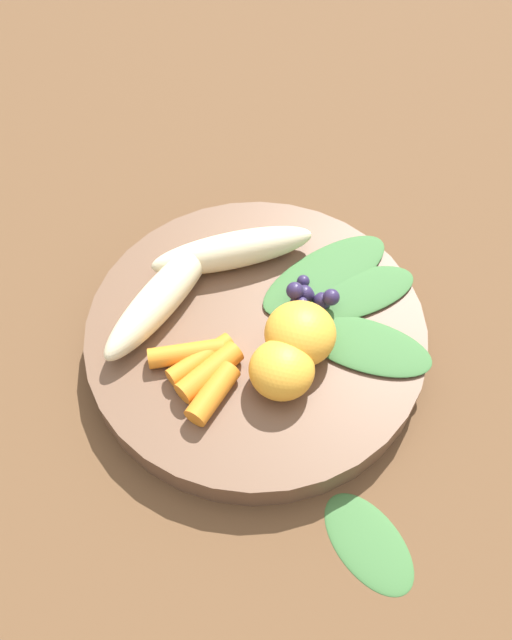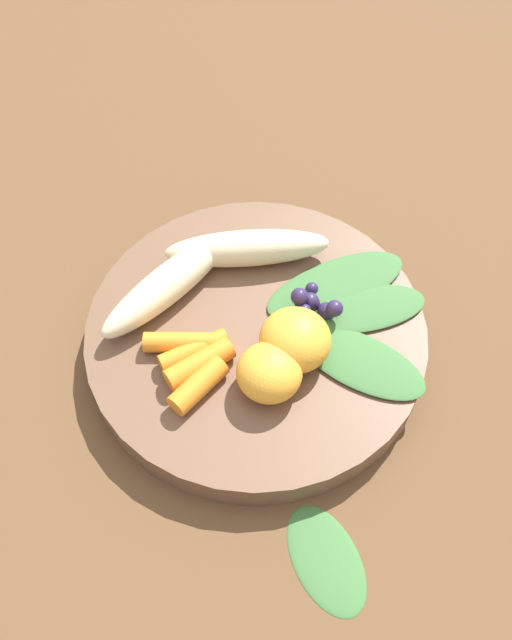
% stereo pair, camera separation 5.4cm
% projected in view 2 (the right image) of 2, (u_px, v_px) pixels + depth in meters
% --- Properties ---
extents(ground_plane, '(2.40, 2.40, 0.00)m').
position_uv_depth(ground_plane, '(256.00, 345.00, 0.57)').
color(ground_plane, brown).
extents(bowl, '(0.27, 0.27, 0.03)m').
position_uv_depth(bowl, '(256.00, 336.00, 0.56)').
color(bowl, brown).
rests_on(bowl, ground_plane).
extents(banana_peeled_left, '(0.11, 0.13, 0.03)m').
position_uv_depth(banana_peeled_left, '(168.00, 284.00, 0.55)').
color(banana_peeled_left, beige).
rests_on(banana_peeled_left, bowl).
extents(banana_peeled_right, '(0.04, 0.14, 0.03)m').
position_uv_depth(banana_peeled_right, '(247.00, 248.00, 0.57)').
color(banana_peeled_right, beige).
rests_on(banana_peeled_right, bowl).
extents(orange_segment_near, '(0.05, 0.05, 0.04)m').
position_uv_depth(orange_segment_near, '(295.00, 340.00, 0.51)').
color(orange_segment_near, '#F4A833').
rests_on(orange_segment_near, bowl).
extents(orange_segment_far, '(0.05, 0.05, 0.04)m').
position_uv_depth(orange_segment_far, '(263.00, 374.00, 0.50)').
color(orange_segment_far, '#F4A833').
rests_on(orange_segment_far, bowl).
extents(carrot_front, '(0.03, 0.06, 0.02)m').
position_uv_depth(carrot_front, '(182.00, 342.00, 0.53)').
color(carrot_front, orange).
rests_on(carrot_front, bowl).
extents(carrot_mid_left, '(0.03, 0.06, 0.01)m').
position_uv_depth(carrot_mid_left, '(194.00, 350.00, 0.52)').
color(carrot_mid_left, orange).
rests_on(carrot_mid_left, bowl).
extents(carrot_mid_right, '(0.04, 0.06, 0.02)m').
position_uv_depth(carrot_mid_right, '(199.00, 364.00, 0.52)').
color(carrot_mid_right, orange).
rests_on(carrot_mid_right, bowl).
extents(carrot_rear, '(0.04, 0.05, 0.02)m').
position_uv_depth(carrot_rear, '(198.00, 385.00, 0.51)').
color(carrot_rear, orange).
rests_on(carrot_rear, bowl).
extents(blueberry_pile, '(0.04, 0.04, 0.03)m').
position_uv_depth(blueberry_pile, '(313.00, 305.00, 0.55)').
color(blueberry_pile, '#2D234C').
rests_on(blueberry_pile, bowl).
extents(coconut_shred_patch, '(0.04, 0.04, 0.00)m').
position_uv_depth(coconut_shred_patch, '(339.00, 289.00, 0.56)').
color(coconut_shred_patch, white).
rests_on(coconut_shred_patch, bowl).
extents(kale_leaf_left, '(0.11, 0.11, 0.01)m').
position_uv_depth(kale_leaf_left, '(361.00, 362.00, 0.52)').
color(kale_leaf_left, '#3D7038').
rests_on(kale_leaf_left, bowl).
extents(kale_leaf_right, '(0.05, 0.11, 0.01)m').
position_uv_depth(kale_leaf_right, '(362.00, 305.00, 0.55)').
color(kale_leaf_right, '#3D7038').
rests_on(kale_leaf_right, bowl).
extents(kale_leaf_rear, '(0.08, 0.14, 0.01)m').
position_uv_depth(kale_leaf_rear, '(336.00, 285.00, 0.57)').
color(kale_leaf_rear, '#3D7038').
rests_on(kale_leaf_rear, bowl).
extents(kale_leaf_stray, '(0.09, 0.06, 0.01)m').
position_uv_depth(kale_leaf_stray, '(326.00, 559.00, 0.47)').
color(kale_leaf_stray, '#3D7038').
rests_on(kale_leaf_stray, ground_plane).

